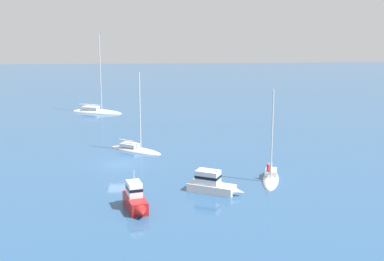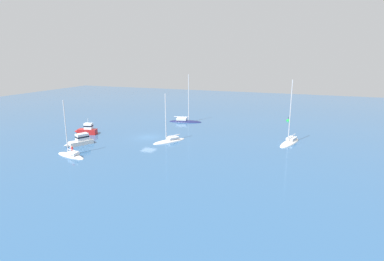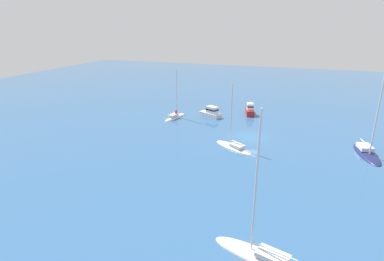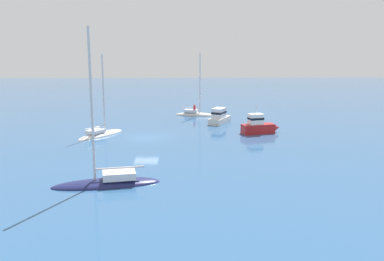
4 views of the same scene
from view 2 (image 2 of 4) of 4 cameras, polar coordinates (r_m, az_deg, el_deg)
name	(u,v)px [view 2 (image 2 of 4)]	position (r m, az deg, el deg)	size (l,w,h in m)	color
ground_plane	(148,137)	(58.80, -8.04, -1.23)	(160.00, 160.00, 0.00)	#2D5684
motor_cruiser	(80,140)	(56.53, -19.75, -1.71)	(3.20, 5.01, 2.04)	silver
sailboat	(71,155)	(50.77, -21.27, -4.23)	(5.92, 2.63, 8.94)	silver
cabin_cruiser	(86,130)	(63.64, -18.75, 0.08)	(4.56, 2.33, 3.16)	#B21E1E
ketch	(170,141)	(55.49, -4.13, -1.86)	(4.92, 6.33, 8.98)	silver
sailboat_1	(290,142)	(56.98, 17.42, -2.05)	(3.84, 7.66, 11.52)	silver
yacht	(185,121)	(71.65, -1.27, 1.75)	(7.80, 3.67, 11.22)	#191E4C
channel_buoy	(288,121)	(76.06, 17.16, 1.68)	(0.86, 0.86, 1.42)	green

